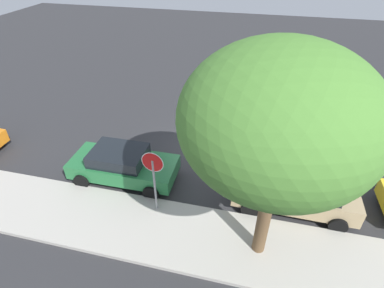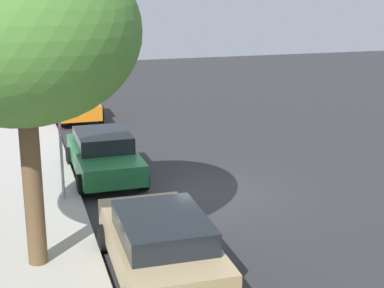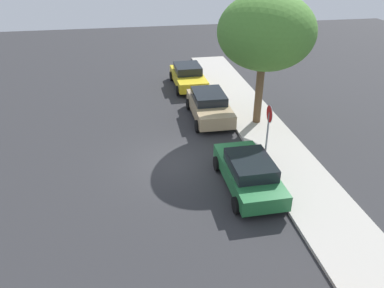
{
  "view_description": "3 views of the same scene",
  "coord_description": "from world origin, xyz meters",
  "px_view_note": "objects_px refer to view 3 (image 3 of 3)",
  "views": [
    {
      "loc": [
        -2.5,
        11.21,
        8.49
      ],
      "look_at": [
        0.07,
        0.57,
        0.71
      ],
      "focal_mm": 28.0,
      "sensor_mm": 36.0,
      "label": 1
    },
    {
      "loc": [
        -14.97,
        5.12,
        5.88
      ],
      "look_at": [
        0.24,
        0.49,
        1.48
      ],
      "focal_mm": 55.0,
      "sensor_mm": 36.0,
      "label": 2
    },
    {
      "loc": [
        14.36,
        -1.76,
        8.89
      ],
      "look_at": [
        -0.09,
        0.82,
        0.8
      ],
      "focal_mm": 35.0,
      "sensor_mm": 36.0,
      "label": 3
    }
  ],
  "objects_px": {
    "stop_sign": "(268,123)",
    "parked_car_green": "(249,172)",
    "parked_car_yellow": "(188,76)",
    "street_tree_near_corner": "(266,32)",
    "parked_car_tan": "(209,105)"
  },
  "relations": [
    {
      "from": "stop_sign",
      "to": "parked_car_green",
      "type": "distance_m",
      "value": 2.64
    },
    {
      "from": "stop_sign",
      "to": "parked_car_yellow",
      "type": "relative_size",
      "value": 0.62
    },
    {
      "from": "parked_car_yellow",
      "to": "street_tree_near_corner",
      "type": "distance_m",
      "value": 8.27
    },
    {
      "from": "parked_car_green",
      "to": "stop_sign",
      "type": "bearing_deg",
      "value": 143.55
    },
    {
      "from": "parked_car_tan",
      "to": "parked_car_yellow",
      "type": "xyz_separation_m",
      "value": [
        -5.28,
        -0.3,
        -0.02
      ]
    },
    {
      "from": "street_tree_near_corner",
      "to": "parked_car_green",
      "type": "bearing_deg",
      "value": -22.72
    },
    {
      "from": "parked_car_green",
      "to": "parked_car_yellow",
      "type": "distance_m",
      "value": 12.11
    },
    {
      "from": "stop_sign",
      "to": "parked_car_yellow",
      "type": "distance_m",
      "value": 10.41
    },
    {
      "from": "stop_sign",
      "to": "parked_car_green",
      "type": "xyz_separation_m",
      "value": [
        1.92,
        -1.42,
        -1.12
      ]
    },
    {
      "from": "parked_car_green",
      "to": "street_tree_near_corner",
      "type": "bearing_deg",
      "value": 157.28
    },
    {
      "from": "stop_sign",
      "to": "parked_car_tan",
      "type": "xyz_separation_m",
      "value": [
        -4.91,
        -1.51,
        -1.09
      ]
    },
    {
      "from": "parked_car_tan",
      "to": "street_tree_near_corner",
      "type": "height_order",
      "value": "street_tree_near_corner"
    },
    {
      "from": "stop_sign",
      "to": "parked_car_tan",
      "type": "bearing_deg",
      "value": -162.86
    },
    {
      "from": "stop_sign",
      "to": "parked_car_green",
      "type": "bearing_deg",
      "value": -36.45
    },
    {
      "from": "stop_sign",
      "to": "parked_car_yellow",
      "type": "height_order",
      "value": "stop_sign"
    }
  ]
}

